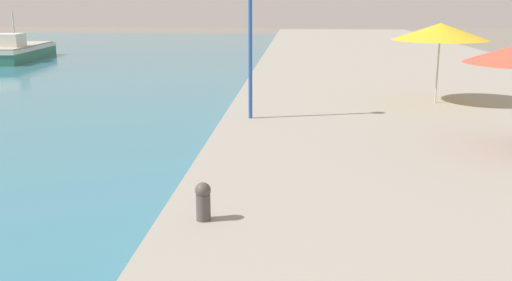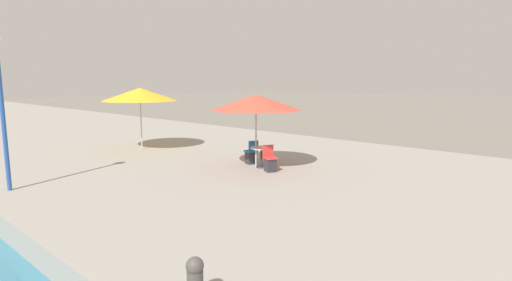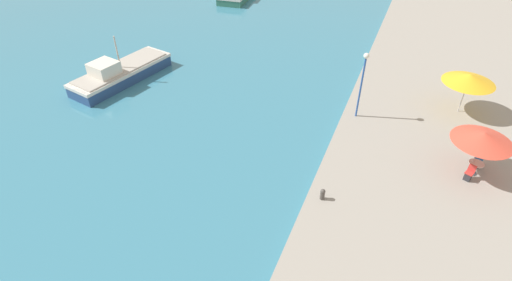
% 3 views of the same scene
% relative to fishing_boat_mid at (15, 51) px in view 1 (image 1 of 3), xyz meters
% --- Properties ---
extents(quay_promenade, '(16.00, 90.00, 0.63)m').
position_rel_fishing_boat_mid_xyz_m(quay_promenade, '(25.92, -9.47, -0.41)').
color(quay_promenade, gray).
rests_on(quay_promenade, ground_plane).
extents(fishing_boat_mid, '(3.87, 9.06, 3.42)m').
position_rel_fishing_boat_mid_xyz_m(fishing_boat_mid, '(0.00, 0.00, 0.00)').
color(fishing_boat_mid, '#33705B').
rests_on(fishing_boat_mid, water_basin).
extents(cafe_umbrella_white, '(3.35, 3.35, 2.80)m').
position_rel_fishing_boat_mid_xyz_m(cafe_umbrella_white, '(25.21, -19.27, 2.42)').
color(cafe_umbrella_white, '#B7B7B7').
rests_on(cafe_umbrella_white, quay_promenade).
extents(mooring_bollard, '(0.26, 0.26, 0.65)m').
position_rel_fishing_boat_mid_xyz_m(mooring_bollard, '(18.72, -31.10, 0.26)').
color(mooring_bollard, '#4C4742').
rests_on(mooring_bollard, quay_promenade).
extents(lamppost, '(0.36, 0.36, 4.56)m').
position_rel_fishing_boat_mid_xyz_m(lamppost, '(18.80, -22.55, 3.00)').
color(lamppost, '#28519E').
rests_on(lamppost, quay_promenade).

